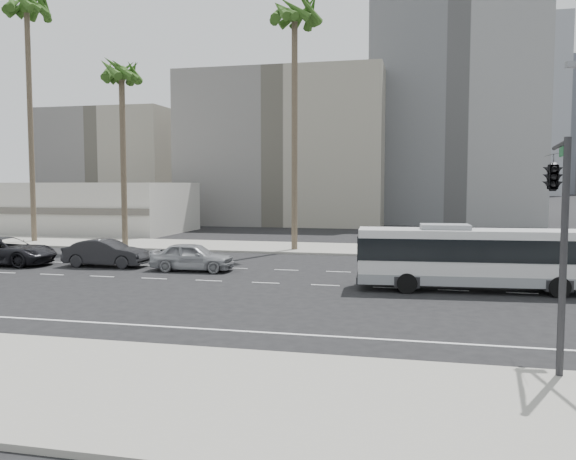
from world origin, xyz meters
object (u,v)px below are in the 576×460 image
(palm_near, at_px, (295,20))
(palm_far, at_px, (27,12))
(car_a, at_px, (192,257))
(car_c, at_px, (6,251))
(traffic_signal, at_px, (554,179))
(city_bus, at_px, (475,256))
(car_b, at_px, (106,253))
(palm_mid, at_px, (122,77))

(palm_near, height_order, palm_far, palm_far)
(car_a, xyz_separation_m, palm_near, (3.54, 10.79, 15.67))
(palm_near, relative_size, palm_far, 0.88)
(car_c, bearing_deg, traffic_signal, -115.87)
(city_bus, xyz_separation_m, traffic_signal, (1.35, -9.75, 3.46))
(car_b, xyz_separation_m, palm_far, (-13.33, 11.59, 18.00))
(palm_far, bearing_deg, palm_near, -3.18)
(city_bus, xyz_separation_m, palm_far, (-34.04, 14.98, 17.21))
(car_a, distance_m, car_c, 12.00)
(car_b, relative_size, palm_far, 0.24)
(palm_near, bearing_deg, car_c, -144.68)
(traffic_signal, relative_size, palm_near, 0.33)
(city_bus, relative_size, palm_far, 0.52)
(palm_near, height_order, palm_mid, palm_near)
(city_bus, distance_m, palm_mid, 30.06)
(palm_mid, relative_size, palm_far, 0.69)
(palm_mid, height_order, palm_far, palm_far)
(city_bus, relative_size, palm_mid, 0.75)
(car_c, bearing_deg, palm_far, 27.53)
(car_b, bearing_deg, palm_far, 47.18)
(palm_near, xyz_separation_m, palm_far, (-22.52, 1.25, 2.34))
(car_a, height_order, palm_far, palm_far)
(car_b, height_order, palm_near, palm_near)
(car_b, distance_m, traffic_signal, 26.02)
(traffic_signal, xyz_separation_m, palm_near, (-12.87, 23.48, 11.41))
(car_b, height_order, car_c, car_c)
(car_a, relative_size, palm_near, 0.26)
(car_c, distance_m, traffic_signal, 31.31)
(palm_far, bearing_deg, city_bus, -23.75)
(traffic_signal, bearing_deg, car_b, 154.91)
(city_bus, xyz_separation_m, car_b, (-20.71, 3.39, -0.79))
(car_b, xyz_separation_m, traffic_signal, (22.06, -13.14, 4.25))
(car_b, bearing_deg, palm_mid, 20.52)
(traffic_signal, bearing_deg, car_c, 161.98)
(palm_far, bearing_deg, car_a, -32.38)
(palm_mid, bearing_deg, car_a, -46.30)
(city_bus, height_order, palm_mid, palm_mid)
(car_c, height_order, traffic_signal, traffic_signal)
(city_bus, relative_size, car_c, 1.78)
(car_b, xyz_separation_m, palm_mid, (-3.94, 9.60, 12.09))
(car_a, distance_m, palm_mid, 18.42)
(car_b, height_order, palm_far, palm_far)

